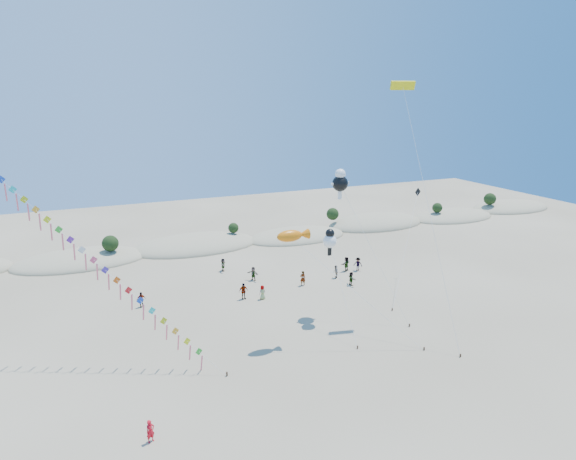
{
  "coord_description": "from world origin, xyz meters",
  "views": [
    {
      "loc": [
        -14.12,
        -23.58,
        21.71
      ],
      "look_at": [
        1.82,
        14.0,
        10.39
      ],
      "focal_mm": 30.0,
      "sensor_mm": 36.0,
      "label": 1
    }
  ],
  "objects": [
    {
      "name": "dune_ridge",
      "position": [
        1.06,
        45.14,
        0.11
      ],
      "size": [
        145.3,
        11.49,
        5.57
      ],
      "color": "gray",
      "rests_on": "ground"
    },
    {
      "name": "cartoon_kite_high",
      "position": [
        9.32,
        18.26,
        13.51
      ],
      "size": [
        5.29,
        7.92,
        14.82
      ],
      "color": "#3F2D1E",
      "rests_on": "ground"
    },
    {
      "name": "cartoon_kite_low",
      "position": [
        7.18,
        16.17,
        8.26
      ],
      "size": [
        1.33,
        7.42,
        9.36
      ],
      "color": "#3F2D1E",
      "rests_on": "ground"
    },
    {
      "name": "fish_kite",
      "position": [
        2.19,
        13.65,
        9.91
      ],
      "size": [
        11.36,
        7.31,
        10.46
      ],
      "color": "#3F2D1E",
      "rests_on": "ground"
    },
    {
      "name": "flyer_foreground",
      "position": [
        -11.98,
        4.34,
        0.79
      ],
      "size": [
        0.68,
        0.58,
        1.58
      ],
      "primitive_type": "imported",
      "rotation": [
        0.0,
        0.0,
        0.42
      ],
      "color": "red",
      "rests_on": "ground"
    },
    {
      "name": "beachgoers",
      "position": [
        7.94,
        26.84,
        0.87
      ],
      "size": [
        28.3,
        12.22,
        1.88
      ],
      "color": "slate",
      "rests_on": "ground"
    },
    {
      "name": "parafoil_kite",
      "position": [
        14.55,
        15.87,
        22.35
      ],
      "size": [
        2.46,
        11.87,
        23.2
      ],
      "color": "#3F2D1E",
      "rests_on": "ground"
    },
    {
      "name": "ground",
      "position": [
        0.0,
        0.0,
        0.0
      ],
      "size": [
        160.0,
        160.0,
        0.0
      ],
      "primitive_type": "plane",
      "color": "#7E7057",
      "rests_on": "ground"
    },
    {
      "name": "kite_train",
      "position": [
        -16.52,
        18.46,
        11.09
      ],
      "size": [
        21.44,
        16.27,
        21.36
      ],
      "color": "#3F2D1E",
      "rests_on": "ground"
    },
    {
      "name": "dark_kite",
      "position": [
        21.1,
        21.67,
        7.68
      ],
      "size": [
        10.01,
        9.36,
        10.91
      ],
      "color": "#3F2D1E",
      "rests_on": "ground"
    }
  ]
}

